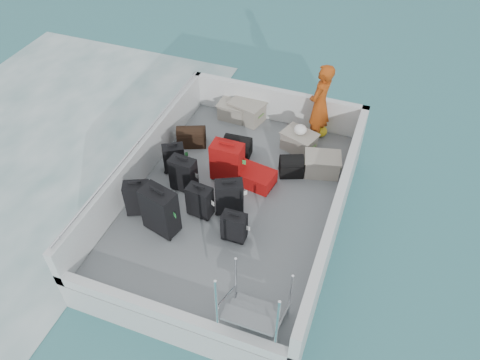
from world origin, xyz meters
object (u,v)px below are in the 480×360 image
object	(u,v)px
crate_3	(322,165)
crate_2	(299,142)
crate_1	(247,112)
suitcase_4	(200,202)
suitcase_5	(227,162)
passenger	(320,104)
suitcase_7	(229,197)
suitcase_3	(160,211)
suitcase_1	(183,175)
suitcase_6	(234,227)
suitcase_0	(138,198)
crate_0	(233,111)
suitcase_8	(255,177)
suitcase_2	(174,158)

from	to	relation	value
crate_3	crate_2	bearing A→B (deg)	138.40
crate_1	crate_2	size ratio (longest dim) A/B	1.10
suitcase_4	crate_2	bearing A→B (deg)	69.74
suitcase_5	passenger	bearing A→B (deg)	53.92
crate_2	crate_1	bearing A→B (deg)	155.89
suitcase_7	passenger	xyz separation A→B (m)	(0.89, 2.35, 0.49)
suitcase_3	suitcase_1	bearing A→B (deg)	108.33
suitcase_6	crate_1	world-z (taller)	suitcase_6
suitcase_0	suitcase_6	distance (m)	1.66
suitcase_6	crate_3	xyz separation A→B (m)	(0.93, 1.96, -0.08)
suitcase_1	crate_1	bearing A→B (deg)	86.55
suitcase_3	crate_0	xyz separation A→B (m)	(-0.01, 3.18, -0.25)
crate_2	suitcase_4	bearing A→B (deg)	-116.34
crate_1	suitcase_0	bearing A→B (deg)	-104.74
suitcase_7	suitcase_8	xyz separation A→B (m)	(0.18, 0.77, -0.18)
suitcase_3	crate_3	bearing A→B (deg)	61.04
crate_1	passenger	bearing A→B (deg)	-5.08
suitcase_2	crate_2	distance (m)	2.37
suitcase_6	suitcase_8	size ratio (longest dim) A/B	0.77
suitcase_0	suitcase_5	distance (m)	1.65
suitcase_7	crate_1	distance (m)	2.55
passenger	suitcase_5	bearing A→B (deg)	-20.60
suitcase_8	suitcase_2	bearing A→B (deg)	105.98
suitcase_8	passenger	bearing A→B (deg)	-15.03
suitcase_2	suitcase_5	xyz separation A→B (m)	(0.97, 0.14, 0.10)
suitcase_4	passenger	bearing A→B (deg)	69.48
suitcase_7	crate_3	world-z (taller)	suitcase_7
suitcase_6	passenger	world-z (taller)	passenger
suitcase_5	suitcase_4	bearing A→B (deg)	-95.21
crate_1	crate_3	bearing A→B (deg)	-30.29
suitcase_7	crate_0	bearing A→B (deg)	84.00
suitcase_0	suitcase_6	size ratio (longest dim) A/B	1.21
suitcase_5	passenger	world-z (taller)	passenger
suitcase_7	crate_1	world-z (taller)	suitcase_7
suitcase_3	crate_2	bearing A→B (deg)	75.07
crate_0	crate_3	xyz separation A→B (m)	(2.08, -1.01, 0.02)
suitcase_5	suitcase_6	bearing A→B (deg)	-63.83
crate_2	crate_3	world-z (taller)	crate_3
suitcase_5	suitcase_7	distance (m)	0.80
crate_2	passenger	world-z (taller)	passenger
suitcase_6	crate_1	distance (m)	3.13
suitcase_0	crate_2	size ratio (longest dim) A/B	1.08
suitcase_1	suitcase_8	bearing A→B (deg)	31.86
suitcase_5	passenger	size ratio (longest dim) A/B	0.46
suitcase_3	crate_0	distance (m)	3.19
crate_2	suitcase_0	bearing A→B (deg)	-129.49
suitcase_4	crate_3	bearing A→B (deg)	51.83
suitcase_6	suitcase_2	bearing A→B (deg)	143.75
suitcase_6	passenger	xyz separation A→B (m)	(0.60, 2.88, 0.55)
suitcase_3	suitcase_7	size ratio (longest dim) A/B	1.32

